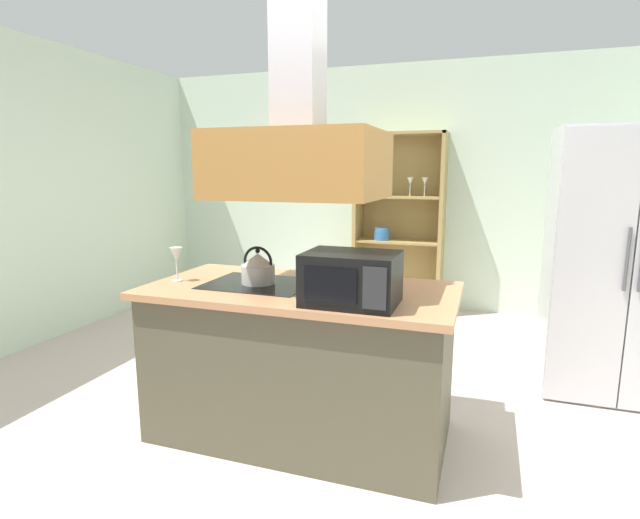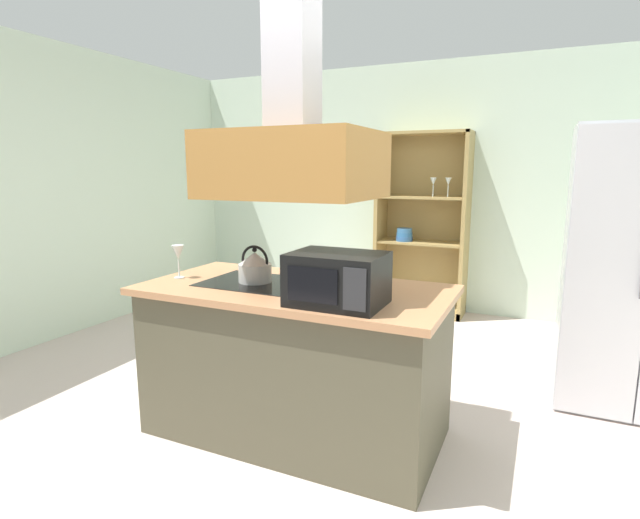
{
  "view_description": "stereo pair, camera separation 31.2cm",
  "coord_description": "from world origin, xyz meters",
  "px_view_note": "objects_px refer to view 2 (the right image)",
  "views": [
    {
      "loc": [
        0.87,
        -2.64,
        1.56
      ],
      "look_at": [
        -0.13,
        0.26,
        1.0
      ],
      "focal_mm": 27.62,
      "sensor_mm": 36.0,
      "label": 1
    },
    {
      "loc": [
        1.16,
        -2.53,
        1.56
      ],
      "look_at": [
        -0.13,
        0.26,
        1.0
      ],
      "focal_mm": 27.62,
      "sensor_mm": 36.0,
      "label": 2
    }
  ],
  "objects_px": {
    "dish_cabinet": "(422,234)",
    "cutting_board": "(336,281)",
    "wine_glass_on_counter": "(178,254)",
    "kettle": "(255,267)",
    "microwave": "(337,279)",
    "refrigerator": "(640,269)"
  },
  "relations": [
    {
      "from": "microwave",
      "to": "wine_glass_on_counter",
      "type": "relative_size",
      "value": 2.23
    },
    {
      "from": "kettle",
      "to": "microwave",
      "type": "height_order",
      "value": "microwave"
    },
    {
      "from": "kettle",
      "to": "wine_glass_on_counter",
      "type": "relative_size",
      "value": 1.07
    },
    {
      "from": "refrigerator",
      "to": "dish_cabinet",
      "type": "height_order",
      "value": "dish_cabinet"
    },
    {
      "from": "dish_cabinet",
      "to": "microwave",
      "type": "relative_size",
      "value": 4.24
    },
    {
      "from": "dish_cabinet",
      "to": "cutting_board",
      "type": "distance_m",
      "value": 2.69
    },
    {
      "from": "cutting_board",
      "to": "microwave",
      "type": "height_order",
      "value": "microwave"
    },
    {
      "from": "cutting_board",
      "to": "wine_glass_on_counter",
      "type": "height_order",
      "value": "wine_glass_on_counter"
    },
    {
      "from": "kettle",
      "to": "microwave",
      "type": "xyz_separation_m",
      "value": [
        0.63,
        -0.24,
        0.04
      ]
    },
    {
      "from": "dish_cabinet",
      "to": "cutting_board",
      "type": "relative_size",
      "value": 5.74
    },
    {
      "from": "refrigerator",
      "to": "microwave",
      "type": "height_order",
      "value": "refrigerator"
    },
    {
      "from": "cutting_board",
      "to": "microwave",
      "type": "relative_size",
      "value": 0.74
    },
    {
      "from": "kettle",
      "to": "refrigerator",
      "type": "bearing_deg",
      "value": 31.16
    },
    {
      "from": "kettle",
      "to": "cutting_board",
      "type": "xyz_separation_m",
      "value": [
        0.44,
        0.19,
        -0.08
      ]
    },
    {
      "from": "dish_cabinet",
      "to": "kettle",
      "type": "xyz_separation_m",
      "value": [
        -0.33,
        -2.87,
        0.12
      ]
    },
    {
      "from": "kettle",
      "to": "wine_glass_on_counter",
      "type": "distance_m",
      "value": 0.5
    },
    {
      "from": "refrigerator",
      "to": "dish_cabinet",
      "type": "bearing_deg",
      "value": 138.65
    },
    {
      "from": "kettle",
      "to": "wine_glass_on_counter",
      "type": "height_order",
      "value": "kettle"
    },
    {
      "from": "dish_cabinet",
      "to": "refrigerator",
      "type": "bearing_deg",
      "value": -41.35
    },
    {
      "from": "refrigerator",
      "to": "microwave",
      "type": "relative_size",
      "value": 4.01
    },
    {
      "from": "refrigerator",
      "to": "wine_glass_on_counter",
      "type": "xyz_separation_m",
      "value": [
        -2.62,
        -1.38,
        0.13
      ]
    },
    {
      "from": "dish_cabinet",
      "to": "wine_glass_on_counter",
      "type": "height_order",
      "value": "dish_cabinet"
    }
  ]
}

